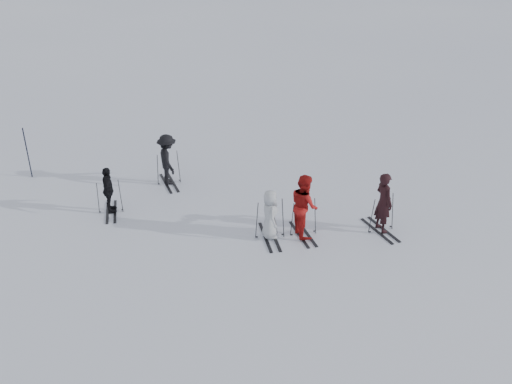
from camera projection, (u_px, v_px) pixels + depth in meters
ground at (275, 234)px, 17.07m from camera, size 120.00×120.00×0.00m
skier_near_dark at (383, 203)px, 16.82m from camera, size 0.58×0.76×1.88m
skier_red at (304, 206)px, 16.62m from camera, size 0.99×1.12×1.93m
skier_grey at (270, 215)px, 16.57m from camera, size 0.75×0.87×1.51m
skier_uphill_left at (109, 191)px, 17.91m from camera, size 0.70×0.97×1.52m
skier_uphill_far at (168, 160)px, 19.68m from camera, size 0.93×1.28×1.79m
skis_near_dark at (382, 213)px, 16.97m from camera, size 1.81×1.20×1.22m
skis_red at (304, 217)px, 16.79m from camera, size 1.81×1.34×1.19m
skis_grey at (270, 219)px, 16.62m from camera, size 1.97×1.57×1.27m
skis_uphill_left at (109, 196)px, 18.00m from camera, size 1.76×1.38×1.14m
skis_uphill_far at (168, 168)px, 19.81m from camera, size 1.83×1.26×1.21m
piste_marker at (27, 153)px, 20.13m from camera, size 0.05×0.05×1.88m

